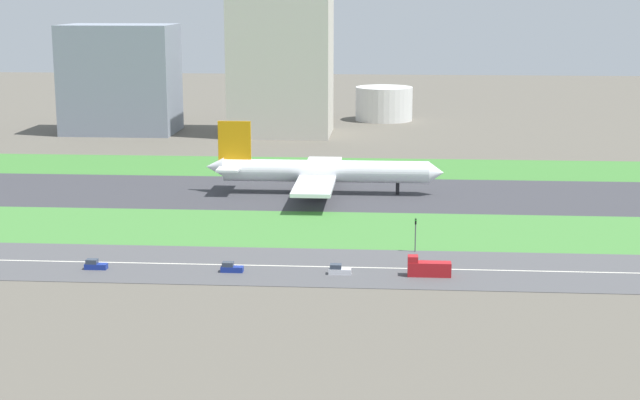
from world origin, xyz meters
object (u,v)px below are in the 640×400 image
object	(u,v)px
car_1	(231,268)
traffic_light	(415,233)
car_4	(95,265)
terminal_building	(120,79)
truck_1	(428,268)
hangar_building	(281,63)
airliner	(320,171)
car_2	(339,270)
fuel_tank_west	(384,104)

from	to	relation	value
car_1	traffic_light	size ratio (longest dim) A/B	0.61
car_4	traffic_light	size ratio (longest dim) A/B	0.61
car_4	terminal_building	distance (m)	198.78
car_1	terminal_building	distance (m)	207.01
car_1	truck_1	world-z (taller)	truck_1
traffic_light	hangar_building	xyz separation A→B (m)	(-48.02, 174.01, 23.17)
airliner	car_1	bearing A→B (deg)	-98.55
car_2	car_1	size ratio (longest dim) A/B	1.00
traffic_light	car_1	bearing A→B (deg)	-153.76
car_1	car_4	xyz separation A→B (m)	(-27.32, 0.00, 0.00)
car_2	truck_1	size ratio (longest dim) A/B	0.52
terminal_building	hangar_building	distance (m)	63.56
hangar_building	traffic_light	bearing A→B (deg)	-74.57
truck_1	traffic_light	xyz separation A→B (m)	(-2.06, 17.99, 2.62)
car_2	terminal_building	size ratio (longest dim) A/B	0.10
traffic_light	terminal_building	bearing A→B (deg)	122.59
hangar_building	terminal_building	bearing A→B (deg)	180.00
car_2	fuel_tank_west	size ratio (longest dim) A/B	0.18
fuel_tank_west	car_1	bearing A→B (deg)	-96.66
car_2	hangar_building	xyz separation A→B (m)	(-32.77, 192.00, 26.54)
car_2	fuel_tank_west	xyz separation A→B (m)	(6.39, 237.00, 6.25)
truck_1	fuel_tank_west	xyz separation A→B (m)	(-10.92, 237.00, 5.50)
car_2	traffic_light	world-z (taller)	traffic_light
car_1	car_4	world-z (taller)	same
car_2	hangar_building	size ratio (longest dim) A/B	0.08
terminal_building	car_2	bearing A→B (deg)	-63.43
truck_1	airliner	bearing A→B (deg)	-71.01
airliner	terminal_building	xyz separation A→B (m)	(-86.47, 114.00, 14.75)
truck_1	hangar_building	xyz separation A→B (m)	(-50.09, 192.00, 25.79)
fuel_tank_west	airliner	bearing A→B (deg)	-95.72
hangar_building	fuel_tank_west	bearing A→B (deg)	48.96
truck_1	traffic_light	size ratio (longest dim) A/B	1.17
traffic_light	hangar_building	world-z (taller)	hangar_building
hangar_building	truck_1	bearing A→B (deg)	-75.38
car_1	fuel_tank_west	distance (m)	238.69
car_2	fuel_tank_west	bearing A→B (deg)	-91.55
car_1	fuel_tank_west	xyz separation A→B (m)	(27.66, 237.00, 6.25)
hangar_building	car_2	bearing A→B (deg)	-80.31
terminal_building	fuel_tank_west	xyz separation A→B (m)	(102.40, 45.00, -13.81)
car_1	hangar_building	world-z (taller)	hangar_building
car_1	hangar_building	bearing A→B (deg)	-86.57
fuel_tank_west	terminal_building	bearing A→B (deg)	-156.28
car_1	truck_1	distance (m)	38.58
car_2	terminal_building	world-z (taller)	terminal_building
car_4	car_1	bearing A→B (deg)	-180.00
truck_1	car_2	bearing A→B (deg)	-0.00
car_2	hangar_building	distance (m)	196.58
airliner	car_2	distance (m)	78.76
truck_1	hangar_building	distance (m)	200.09
car_1	terminal_building	xyz separation A→B (m)	(-74.74, 192.00, 20.06)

